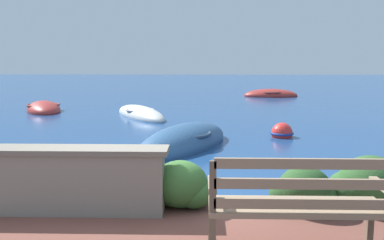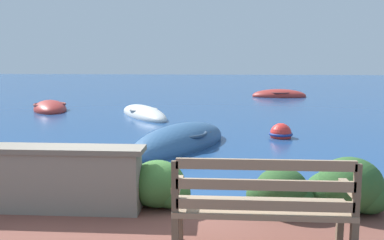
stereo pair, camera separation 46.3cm
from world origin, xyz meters
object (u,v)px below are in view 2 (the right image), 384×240
at_px(rowboat_mid, 144,115).
at_px(rowboat_nearest, 180,143).
at_px(rowboat_far, 50,109).
at_px(rowboat_outer, 279,96).
at_px(mooring_buoy, 281,134).
at_px(park_bench, 262,204).

bearing_deg(rowboat_mid, rowboat_nearest, 169.19).
height_order(rowboat_mid, rowboat_far, rowboat_far).
height_order(rowboat_nearest, rowboat_outer, rowboat_nearest).
xyz_separation_m(rowboat_outer, mooring_buoy, (-1.35, -10.54, 0.03)).
distance_m(rowboat_nearest, rowboat_mid, 4.99).
bearing_deg(rowboat_outer, rowboat_nearest, 73.29).
relative_size(rowboat_mid, rowboat_outer, 1.26).
height_order(rowboat_mid, rowboat_outer, rowboat_outer).
bearing_deg(rowboat_mid, rowboat_outer, -67.61).
relative_size(park_bench, rowboat_mid, 0.48).
bearing_deg(rowboat_far, rowboat_nearest, -163.46).
xyz_separation_m(rowboat_mid, rowboat_far, (-3.69, 1.23, 0.01)).
height_order(rowboat_far, mooring_buoy, rowboat_far).
bearing_deg(rowboat_outer, park_bench, 82.75).
relative_size(park_bench, rowboat_far, 0.60).
xyz_separation_m(park_bench, mooring_buoy, (1.10, 6.79, -0.61)).
bearing_deg(rowboat_nearest, rowboat_outer, 9.07).
bearing_deg(mooring_buoy, rowboat_outer, 82.69).
bearing_deg(rowboat_outer, mooring_buoy, 83.51).
distance_m(park_bench, rowboat_far, 13.28).
distance_m(rowboat_nearest, rowboat_far, 8.00).
height_order(park_bench, rowboat_far, park_bench).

